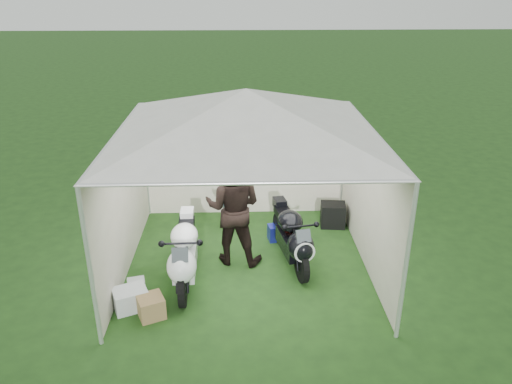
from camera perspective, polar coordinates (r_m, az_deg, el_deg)
ground at (r=8.68m, az=-0.98°, el=-8.01°), size 80.00×80.00×0.00m
canopy_tent at (r=7.69m, az=-1.12°, el=8.71°), size 5.66×5.66×3.00m
motorcycle_white at (r=7.95m, az=-8.19°, el=-6.94°), size 0.47×1.98×0.97m
motorcycle_black at (r=8.42m, az=4.19°, el=-5.08°), size 0.63×1.87×0.93m
paddock_stand at (r=9.32m, az=2.62°, el=-4.63°), size 0.43×0.31×0.29m
person_dark_jacket at (r=8.29m, az=-2.60°, el=-1.75°), size 1.12×0.95×2.01m
person_blue_jacket at (r=9.44m, az=-2.91°, el=0.23°), size 0.61×0.70×1.63m
equipment_box at (r=9.88m, az=8.78°, el=-2.60°), size 0.50×0.42×0.47m
crate_0 at (r=7.75m, az=-14.16°, el=-11.75°), size 0.59×0.53×0.32m
crate_1 at (r=7.52m, az=-11.91°, el=-12.71°), size 0.47×0.47×0.32m
crate_2 at (r=8.13m, az=-13.51°, el=-10.33°), size 0.31×0.28×0.19m
crate_3 at (r=7.81m, az=-14.05°, el=-11.74°), size 0.44×0.39×0.25m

